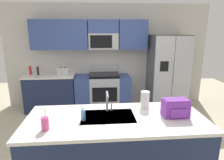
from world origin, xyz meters
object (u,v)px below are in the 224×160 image
(refrigerator, at_px, (167,72))
(toaster, at_px, (63,71))
(paper_towel_roll, at_px, (145,100))
(bottle_red, at_px, (30,70))
(soap_dispenser, at_px, (83,115))
(backpack, at_px, (176,107))
(sink_faucet, at_px, (108,100))
(drink_cup_pink, at_px, (45,124))
(pepper_mill, at_px, (38,71))
(range_oven, at_px, (103,91))

(refrigerator, bearing_deg, toaster, 179.57)
(paper_towel_roll, bearing_deg, bottle_red, 135.06)
(soap_dispenser, bearing_deg, backpack, 1.03)
(sink_faucet, relative_size, paper_towel_roll, 1.17)
(drink_cup_pink, bearing_deg, paper_towel_roll, 22.80)
(bottle_red, xyz_separation_m, paper_towel_roll, (2.27, -2.27, 0.02))
(pepper_mill, distance_m, soap_dispenser, 2.82)
(pepper_mill, xyz_separation_m, bottle_red, (-0.19, 0.06, 0.00))
(refrigerator, height_order, bottle_red, refrigerator)
(toaster, distance_m, backpack, 3.05)
(drink_cup_pink, bearing_deg, refrigerator, 48.38)
(refrigerator, distance_m, sink_faucet, 2.79)
(range_oven, distance_m, drink_cup_pink, 2.89)
(range_oven, bearing_deg, refrigerator, -2.51)
(pepper_mill, xyz_separation_m, backpack, (2.40, -2.51, 0.01))
(pepper_mill, height_order, sink_faucet, sink_faucet)
(toaster, relative_size, sink_faucet, 0.99)
(refrigerator, relative_size, drink_cup_pink, 6.91)
(bottle_red, distance_m, drink_cup_pink, 2.98)
(drink_cup_pink, bearing_deg, pepper_mill, 106.82)
(pepper_mill, bearing_deg, sink_faucet, -56.17)
(drink_cup_pink, height_order, paper_towel_roll, drink_cup_pink)
(soap_dispenser, bearing_deg, toaster, 104.10)
(toaster, relative_size, drink_cup_pink, 1.05)
(range_oven, relative_size, soap_dispenser, 8.00)
(range_oven, relative_size, sink_faucet, 4.82)
(bottle_red, relative_size, paper_towel_roll, 0.87)
(soap_dispenser, bearing_deg, refrigerator, 51.44)
(range_oven, bearing_deg, bottle_red, 178.17)
(range_oven, relative_size, backpack, 4.25)
(range_oven, xyz_separation_m, soap_dispenser, (-0.33, -2.54, 0.53))
(pepper_mill, bearing_deg, backpack, -46.32)
(drink_cup_pink, xyz_separation_m, backpack, (1.57, 0.22, 0.04))
(toaster, xyz_separation_m, paper_towel_roll, (1.47, -2.16, 0.03))
(soap_dispenser, xyz_separation_m, paper_towel_roll, (0.85, 0.32, 0.05))
(pepper_mill, relative_size, drink_cup_pink, 0.77)
(paper_towel_roll, bearing_deg, refrigerator, 62.43)
(sink_faucet, bearing_deg, soap_dispenser, -143.98)
(sink_faucet, relative_size, backpack, 0.88)
(range_oven, height_order, paper_towel_roll, paper_towel_roll)
(refrigerator, xyz_separation_m, backpack, (-0.80, -2.45, 0.09))
(range_oven, height_order, pepper_mill, pepper_mill)
(range_oven, bearing_deg, backpack, -71.54)
(toaster, bearing_deg, backpack, -53.98)
(sink_faucet, bearing_deg, pepper_mill, 123.83)
(drink_cup_pink, relative_size, paper_towel_roll, 1.11)
(refrigerator, height_order, toaster, refrigerator)
(range_oven, relative_size, refrigerator, 0.74)
(refrigerator, bearing_deg, backpack, -108.07)
(refrigerator, xyz_separation_m, paper_towel_roll, (-1.12, -2.14, 0.09))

